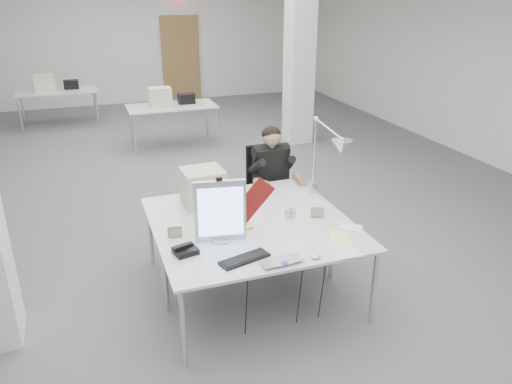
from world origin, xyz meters
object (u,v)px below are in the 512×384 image
office_chair (269,188)px  seated_person (271,164)px  beige_monitor (203,187)px  architect_lamp (325,164)px  desk_main (268,245)px  bankers_lamp (243,209)px  desk_phone (185,251)px  laptop (285,265)px  monitor (220,211)px

office_chair → seated_person: (0.00, -0.05, 0.32)m
beige_monitor → architect_lamp: 1.23m
desk_main → architect_lamp: 1.15m
bankers_lamp → desk_phone: bankers_lamp is taller
office_chair → bankers_lamp: size_ratio=3.15×
laptop → beige_monitor: (-0.31, 1.38, 0.17)m
desk_main → architect_lamp: bearing=37.6°
seated_person → desk_phone: (-1.32, -1.44, -0.12)m
bankers_lamp → architect_lamp: size_ratio=0.46×
desk_main → office_chair: 1.69m
seated_person → laptop: (-0.62, -1.91, -0.13)m
desk_main → desk_phone: bearing=173.8°
bankers_lamp → architect_lamp: bearing=5.9°
desk_main → monitor: monitor is taller
seated_person → bankers_lamp: size_ratio=2.28×
office_chair → bankers_lamp: 1.45m
desk_main → beige_monitor: bearing=107.9°
monitor → laptop: size_ratio=1.60×
monitor → architect_lamp: bearing=29.9°
monitor → beige_monitor: bearing=96.6°
monitor → office_chair: bearing=64.1°
monitor → architect_lamp: (1.21, 0.45, 0.13)m
beige_monitor → monitor: bearing=-96.0°
desk_main → desk_phone: size_ratio=9.75×
office_chair → beige_monitor: bearing=-147.6°
office_chair → monitor: (-0.98, -1.36, 0.45)m
seated_person → office_chair: bearing=90.5°
seated_person → desk_phone: 1.96m
desk_main → office_chair: size_ratio=1.54×
beige_monitor → office_chair: bearing=29.1°
monitor → desk_phone: (-0.34, -0.13, -0.25)m
bankers_lamp → architect_lamp: architect_lamp is taller
desk_main → bankers_lamp: size_ratio=4.86×
monitor → architect_lamp: architect_lamp is taller
office_chair → bankers_lamp: (-0.72, -1.21, 0.36)m
monitor → desk_phone: 0.44m
office_chair → laptop: (-0.62, -1.96, 0.19)m
seated_person → bankers_lamp: bearing=-121.4°
monitor → bankers_lamp: (0.26, 0.15, -0.09)m
desk_phone → beige_monitor: 1.00m
office_chair → seated_person: size_ratio=1.38×
bankers_lamp → desk_main: bearing=-84.8°
desk_main → beige_monitor: size_ratio=4.59×
laptop → desk_phone: size_ratio=1.86×
seated_person → monitor: 1.64m
office_chair → desk_phone: (-1.32, -1.49, 0.20)m
laptop → bankers_lamp: bearing=93.7°
seated_person → beige_monitor: size_ratio=2.15×
monitor → bankers_lamp: bearing=40.8°
monitor → architect_lamp: size_ratio=0.69×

